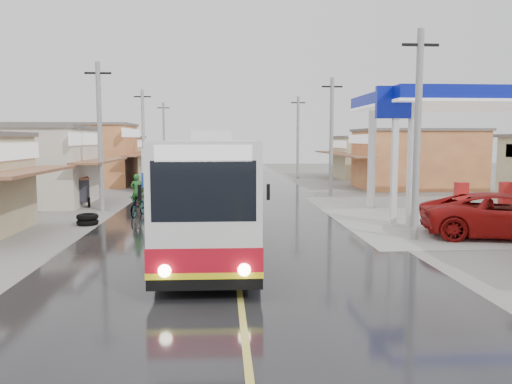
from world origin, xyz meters
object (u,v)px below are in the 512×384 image
tyre_stack (87,219)px  coach_bus (214,191)px  second_bus (165,166)px  tricycle_near (76,190)px  jeepney (505,216)px  cyclist (138,202)px

tyre_stack → coach_bus: bearing=-39.4°
second_bus → coach_bus: bearing=-81.8°
coach_bus → second_bus: size_ratio=1.37×
tyre_stack → tricycle_near: bearing=109.5°
jeepney → cyclist: 16.85m
jeepney → tricycle_near: jeepney is taller
second_bus → jeepney: (15.81, -21.77, -0.84)m
jeepney → tyre_stack: (-17.33, 4.13, -0.63)m
coach_bus → second_bus: coach_bus is taller
tricycle_near → tyre_stack: size_ratio=2.39×
coach_bus → tricycle_near: bearing=126.6°
tricycle_near → tyre_stack: bearing=-88.7°
jeepney → second_bus: bearing=49.0°
coach_bus → tricycle_near: size_ratio=5.65×
tricycle_near → jeepney: bearing=-46.8°
second_bus → tyre_stack: bearing=-97.6°
coach_bus → jeepney: (11.50, 0.65, -1.12)m
coach_bus → jeepney: size_ratio=2.10×
tricycle_near → second_bus: bearing=52.6°
jeepney → cyclist: (-15.47, 6.67, -0.18)m
coach_bus → tricycle_near: (-8.17, 11.38, -1.04)m
jeepney → tyre_stack: 17.83m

